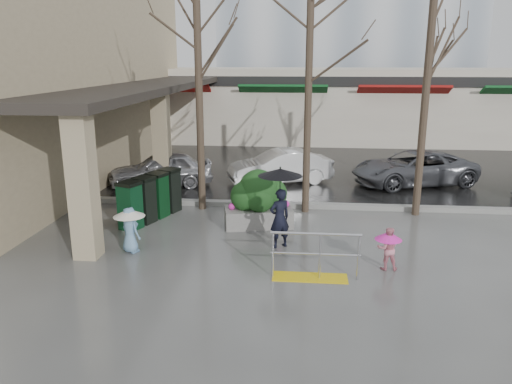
% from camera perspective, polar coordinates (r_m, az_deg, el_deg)
% --- Properties ---
extents(ground, '(120.00, 120.00, 0.00)m').
position_cam_1_polar(ground, '(12.04, -0.13, -7.14)').
color(ground, '#51514F').
rests_on(ground, ground).
extents(street_asphalt, '(120.00, 36.00, 0.01)m').
position_cam_1_polar(street_asphalt, '(33.42, 3.57, 7.20)').
color(street_asphalt, black).
rests_on(street_asphalt, ground).
extents(curb, '(120.00, 0.30, 0.15)m').
position_cam_1_polar(curb, '(15.78, 1.29, -1.42)').
color(curb, gray).
rests_on(curb, ground).
extents(near_building, '(6.00, 18.00, 8.00)m').
position_cam_1_polar(near_building, '(21.60, -22.95, 12.45)').
color(near_building, tan).
rests_on(near_building, ground).
extents(canopy_slab, '(2.80, 18.00, 0.25)m').
position_cam_1_polar(canopy_slab, '(20.00, -11.94, 12.09)').
color(canopy_slab, '#2D2823').
rests_on(canopy_slab, pillar_front).
extents(pillar_front, '(0.55, 0.55, 3.50)m').
position_cam_1_polar(pillar_front, '(12.04, -19.19, 0.76)').
color(pillar_front, tan).
rests_on(pillar_front, ground).
extents(pillar_back, '(0.55, 0.55, 3.50)m').
position_cam_1_polar(pillar_back, '(18.02, -10.73, 5.86)').
color(pillar_back, tan).
rests_on(pillar_back, ground).
extents(storefront_row, '(34.00, 6.74, 4.00)m').
position_cam_1_polar(storefront_row, '(29.18, 7.35, 9.95)').
color(storefront_row, beige).
rests_on(storefront_row, ground).
extents(handrail, '(1.90, 0.50, 1.03)m').
position_cam_1_polar(handrail, '(10.74, 6.55, -7.91)').
color(handrail, yellow).
rests_on(handrail, ground).
extents(tree_west, '(3.20, 3.20, 6.80)m').
position_cam_1_polar(tree_west, '(15.02, -6.70, 17.00)').
color(tree_west, '#382B21').
rests_on(tree_west, ground).
extents(tree_midwest, '(3.20, 3.20, 7.00)m').
position_cam_1_polar(tree_midwest, '(14.71, 6.19, 17.64)').
color(tree_midwest, '#382B21').
rests_on(tree_midwest, ground).
extents(tree_mideast, '(3.20, 3.20, 6.50)m').
position_cam_1_polar(tree_mideast, '(15.09, 19.25, 15.44)').
color(tree_mideast, '#382B21').
rests_on(tree_mideast, ground).
extents(woman, '(1.09, 1.09, 2.04)m').
position_cam_1_polar(woman, '(12.12, 2.75, -0.81)').
color(woman, black).
rests_on(woman, ground).
extents(child_pink, '(0.60, 0.60, 0.98)m').
position_cam_1_polar(child_pink, '(11.41, 14.84, -5.88)').
color(child_pink, pink).
rests_on(child_pink, ground).
extents(child_blue, '(0.76, 0.76, 1.13)m').
position_cam_1_polar(child_blue, '(12.33, -14.23, -3.61)').
color(child_blue, '#6E9BC3').
rests_on(child_blue, ground).
extents(planter, '(2.00, 1.29, 1.61)m').
position_cam_1_polar(planter, '(13.81, 0.32, -0.82)').
color(planter, slate).
rests_on(planter, ground).
extents(news_boxes, '(1.34, 2.41, 1.33)m').
position_cam_1_polar(news_boxes, '(14.70, -11.91, -0.60)').
color(news_boxes, '#0E3E20').
rests_on(news_boxes, ground).
extents(car_a, '(3.97, 2.49, 1.26)m').
position_cam_1_polar(car_a, '(18.50, -10.79, 2.55)').
color(car_a, '#9E9EA2').
rests_on(car_a, ground).
extents(car_b, '(4.05, 2.59, 1.26)m').
position_cam_1_polar(car_b, '(18.65, 2.78, 2.91)').
color(car_b, silver).
rests_on(car_b, ground).
extents(car_c, '(4.95, 3.36, 1.26)m').
position_cam_1_polar(car_c, '(19.30, 17.58, 2.63)').
color(car_c, '#595B61').
rests_on(car_c, ground).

